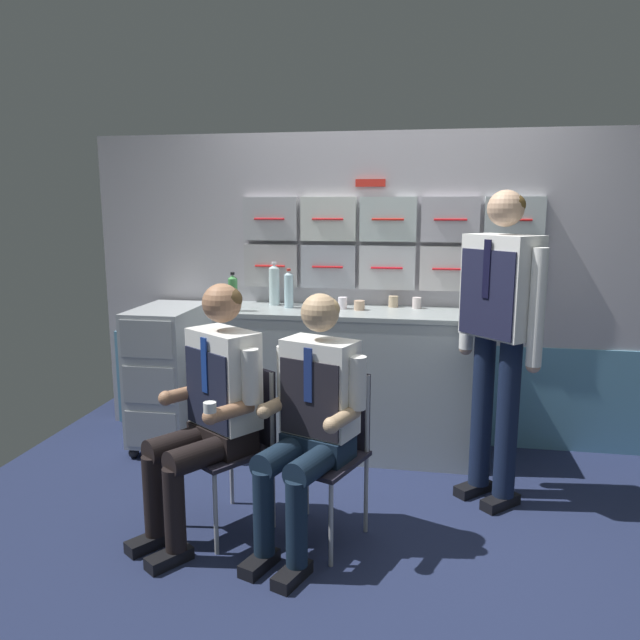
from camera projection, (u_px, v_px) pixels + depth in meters
name	position (u px, v px, depth m)	size (l,w,h in m)	color
ground	(364.00, 539.00, 3.14)	(4.80, 4.80, 0.04)	#1E2646
galley_bulkhead	(387.00, 292.00, 4.27)	(4.20, 0.14, 2.15)	#B9B4BD
galley_counter	(351.00, 382.00, 4.14)	(1.77, 0.53, 0.98)	#A7B0B1
service_trolley	(169.00, 373.00, 4.25)	(0.40, 0.65, 0.98)	black
folding_chair_left	(238.00, 429.00, 3.20)	(0.56, 0.56, 0.84)	#A8AAAF
crew_member_left	(211.00, 400.00, 3.05)	(0.63, 0.70, 1.29)	black
folding_chair_center	(328.00, 436.00, 3.11)	(0.52, 0.52, 0.84)	#A8AAAF
crew_member_center	(311.00, 412.00, 2.94)	(0.54, 0.67, 1.25)	black
crew_member_standing	(499.00, 319.00, 3.34)	(0.43, 0.44, 1.74)	black
sparkling_bottle_green	(233.00, 293.00, 4.00)	(0.06, 0.06, 0.25)	#4CA455
water_bottle_blue_cap	(289.00, 289.00, 4.12)	(0.06, 0.06, 0.26)	silver
water_bottle_short	(274.00, 285.00, 4.24)	(0.07, 0.07, 0.30)	silver
coffee_cup_white	(417.00, 303.00, 4.11)	(0.06, 0.06, 0.07)	silver
espresso_cup_small	(393.00, 301.00, 4.17)	(0.07, 0.07, 0.08)	tan
paper_cup_tan	(343.00, 303.00, 4.10)	(0.06, 0.06, 0.08)	white
paper_cup_blue	(359.00, 305.00, 4.05)	(0.07, 0.07, 0.06)	tan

